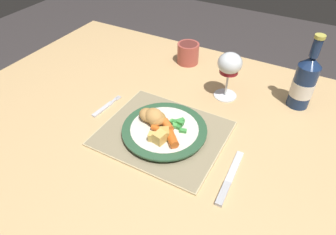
{
  "coord_description": "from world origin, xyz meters",
  "views": [
    {
      "loc": [
        0.26,
        -0.59,
        1.33
      ],
      "look_at": [
        -0.05,
        -0.02,
        0.78
      ],
      "focal_mm": 32.0,
      "sensor_mm": 36.0,
      "label": 1
    }
  ],
  "objects_px": {
    "fork": "(105,107)",
    "table_knife": "(228,181)",
    "dinner_plate": "(164,130)",
    "dining_table": "(186,147)",
    "bottle": "(304,82)",
    "drinking_cup": "(188,53)",
    "wine_glass": "(230,66)"
  },
  "relations": [
    {
      "from": "dinner_plate",
      "to": "fork",
      "type": "distance_m",
      "value": 0.23
    },
    {
      "from": "dining_table",
      "to": "fork",
      "type": "distance_m",
      "value": 0.28
    },
    {
      "from": "dinner_plate",
      "to": "fork",
      "type": "bearing_deg",
      "value": 175.9
    },
    {
      "from": "dining_table",
      "to": "wine_glass",
      "type": "xyz_separation_m",
      "value": [
        0.04,
        0.21,
        0.19
      ]
    },
    {
      "from": "fork",
      "to": "dining_table",
      "type": "bearing_deg",
      "value": 8.32
    },
    {
      "from": "dinner_plate",
      "to": "bottle",
      "type": "bearing_deg",
      "value": 47.34
    },
    {
      "from": "table_knife",
      "to": "drinking_cup",
      "type": "relative_size",
      "value": 2.23
    },
    {
      "from": "fork",
      "to": "wine_glass",
      "type": "xyz_separation_m",
      "value": [
        0.31,
        0.25,
        0.11
      ]
    },
    {
      "from": "dining_table",
      "to": "fork",
      "type": "height_order",
      "value": "fork"
    },
    {
      "from": "table_knife",
      "to": "bottle",
      "type": "height_order",
      "value": "bottle"
    },
    {
      "from": "drinking_cup",
      "to": "fork",
      "type": "bearing_deg",
      "value": -104.91
    },
    {
      "from": "dinner_plate",
      "to": "wine_glass",
      "type": "height_order",
      "value": "wine_glass"
    },
    {
      "from": "dinner_plate",
      "to": "wine_glass",
      "type": "xyz_separation_m",
      "value": [
        0.08,
        0.26,
        0.1
      ]
    },
    {
      "from": "fork",
      "to": "table_knife",
      "type": "height_order",
      "value": "table_knife"
    },
    {
      "from": "dinner_plate",
      "to": "bottle",
      "type": "xyz_separation_m",
      "value": [
        0.3,
        0.33,
        0.07
      ]
    },
    {
      "from": "fork",
      "to": "wine_glass",
      "type": "distance_m",
      "value": 0.41
    },
    {
      "from": "table_knife",
      "to": "wine_glass",
      "type": "bearing_deg",
      "value": 111.7
    },
    {
      "from": "dinner_plate",
      "to": "table_knife",
      "type": "xyz_separation_m",
      "value": [
        0.22,
        -0.07,
        -0.01
      ]
    },
    {
      "from": "bottle",
      "to": "drinking_cup",
      "type": "height_order",
      "value": "bottle"
    },
    {
      "from": "table_knife",
      "to": "bottle",
      "type": "relative_size",
      "value": 0.78
    },
    {
      "from": "dining_table",
      "to": "drinking_cup",
      "type": "distance_m",
      "value": 0.4
    },
    {
      "from": "table_knife",
      "to": "drinking_cup",
      "type": "height_order",
      "value": "drinking_cup"
    },
    {
      "from": "fork",
      "to": "drinking_cup",
      "type": "relative_size",
      "value": 1.51
    },
    {
      "from": "table_knife",
      "to": "dinner_plate",
      "type": "bearing_deg",
      "value": 161.83
    },
    {
      "from": "drinking_cup",
      "to": "dinner_plate",
      "type": "bearing_deg",
      "value": -73.08
    },
    {
      "from": "fork",
      "to": "drinking_cup",
      "type": "distance_m",
      "value": 0.4
    },
    {
      "from": "dining_table",
      "to": "dinner_plate",
      "type": "bearing_deg",
      "value": -128.86
    },
    {
      "from": "wine_glass",
      "to": "dinner_plate",
      "type": "bearing_deg",
      "value": -107.84
    },
    {
      "from": "dining_table",
      "to": "dinner_plate",
      "type": "relative_size",
      "value": 6.3
    },
    {
      "from": "drinking_cup",
      "to": "dining_table",
      "type": "bearing_deg",
      "value": -64.25
    },
    {
      "from": "drinking_cup",
      "to": "table_knife",
      "type": "bearing_deg",
      "value": -54.35
    },
    {
      "from": "bottle",
      "to": "drinking_cup",
      "type": "bearing_deg",
      "value": 170.21
    }
  ]
}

